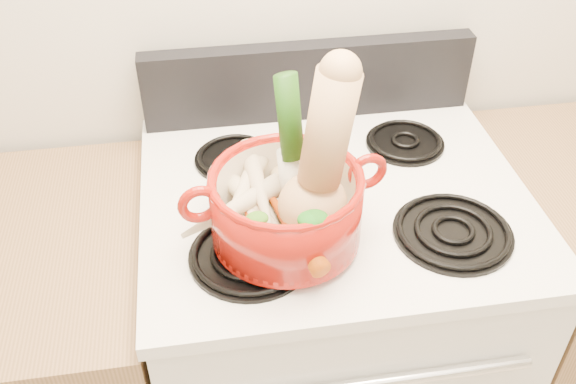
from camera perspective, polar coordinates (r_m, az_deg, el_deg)
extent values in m
cube|color=silver|center=(1.66, 3.39, -13.29)|extent=(0.76, 0.65, 0.92)
cube|color=white|center=(1.31, 4.16, -0.48)|extent=(0.78, 0.67, 0.03)
cube|color=black|center=(1.50, 1.86, 9.88)|extent=(0.76, 0.05, 0.18)
cylinder|color=silver|center=(1.20, 7.41, -16.51)|extent=(0.60, 0.02, 0.02)
cylinder|color=black|center=(1.16, -3.34, -5.49)|extent=(0.22, 0.22, 0.02)
cylinder|color=black|center=(1.24, 14.47, -3.37)|extent=(0.22, 0.22, 0.02)
cylinder|color=black|center=(1.39, -4.74, 3.13)|extent=(0.17, 0.17, 0.02)
cylinder|color=black|center=(1.45, 10.37, 4.47)|extent=(0.17, 0.17, 0.02)
cylinder|color=maroon|center=(1.13, -0.16, -1.36)|extent=(0.31, 0.31, 0.13)
torus|color=maroon|center=(1.08, -7.88, -1.08)|extent=(0.08, 0.03, 0.07)
torus|color=maroon|center=(1.15, 7.08, 1.84)|extent=(0.08, 0.03, 0.07)
cylinder|color=beige|center=(1.10, 0.24, 3.98)|extent=(0.07, 0.10, 0.28)
ellipsoid|color=tan|center=(1.22, 0.55, 1.27)|extent=(0.11, 0.10, 0.05)
cone|color=beige|center=(1.18, -2.16, -0.59)|extent=(0.09, 0.24, 0.07)
cone|color=beige|center=(1.15, -3.28, -1.66)|extent=(0.06, 0.20, 0.06)
cone|color=beige|center=(1.16, -3.44, -0.55)|extent=(0.14, 0.20, 0.06)
cone|color=beige|center=(1.13, -4.99, -1.36)|extent=(0.21, 0.13, 0.06)
cone|color=beige|center=(1.15, -4.16, -0.12)|extent=(0.13, 0.21, 0.06)
cone|color=beige|center=(1.15, -2.61, 0.42)|extent=(0.06, 0.23, 0.06)
cone|color=#B94909|center=(1.10, 0.81, -3.88)|extent=(0.09, 0.19, 0.05)
cone|color=#CA3D0A|center=(1.11, -3.26, -3.54)|extent=(0.03, 0.14, 0.04)
cone|color=#C13809|center=(1.11, 0.01, -2.85)|extent=(0.09, 0.19, 0.05)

